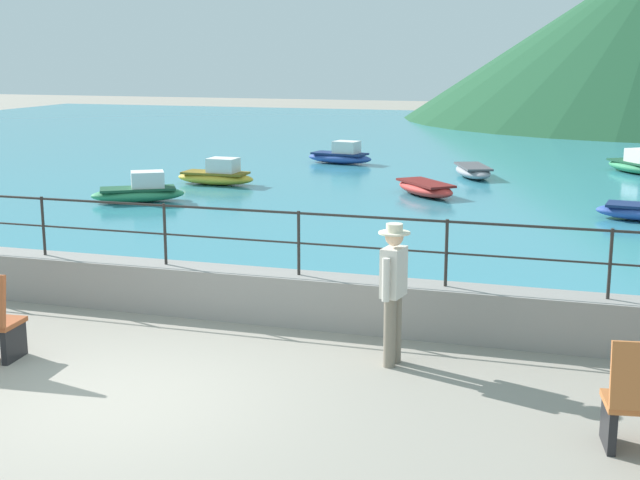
{
  "coord_description": "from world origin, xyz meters",
  "views": [
    {
      "loc": [
        4.77,
        -7.89,
        3.72
      ],
      "look_at": [
        1.18,
        3.7,
        1.1
      ],
      "focal_mm": 48.81,
      "sensor_mm": 36.0,
      "label": 1
    }
  ],
  "objects_px": {
    "person_walking": "(393,287)",
    "boat_6": "(217,175)",
    "boat_3": "(473,171)",
    "boat_2": "(425,188)",
    "boat_5": "(140,191)",
    "boat_0": "(636,164)",
    "boat_1": "(341,156)"
  },
  "relations": [
    {
      "from": "boat_3",
      "to": "boat_6",
      "type": "height_order",
      "value": "boat_6"
    },
    {
      "from": "boat_0",
      "to": "boat_5",
      "type": "xyz_separation_m",
      "value": [
        -12.09,
        -9.34,
        0.0
      ]
    },
    {
      "from": "boat_0",
      "to": "boat_5",
      "type": "bearing_deg",
      "value": -142.32
    },
    {
      "from": "person_walking",
      "to": "boat_6",
      "type": "bearing_deg",
      "value": 122.06
    },
    {
      "from": "boat_0",
      "to": "boat_1",
      "type": "bearing_deg",
      "value": -177.23
    },
    {
      "from": "boat_2",
      "to": "boat_3",
      "type": "distance_m",
      "value": 3.83
    },
    {
      "from": "person_walking",
      "to": "boat_0",
      "type": "relative_size",
      "value": 0.73
    },
    {
      "from": "person_walking",
      "to": "boat_2",
      "type": "height_order",
      "value": "person_walking"
    },
    {
      "from": "boat_5",
      "to": "boat_6",
      "type": "distance_m",
      "value": 3.3
    },
    {
      "from": "person_walking",
      "to": "boat_5",
      "type": "distance_m",
      "value": 12.67
    },
    {
      "from": "boat_2",
      "to": "boat_0",
      "type": "bearing_deg",
      "value": 48.98
    },
    {
      "from": "boat_1",
      "to": "boat_6",
      "type": "bearing_deg",
      "value": -109.9
    },
    {
      "from": "boat_3",
      "to": "boat_2",
      "type": "bearing_deg",
      "value": -101.21
    },
    {
      "from": "boat_1",
      "to": "boat_2",
      "type": "bearing_deg",
      "value": -55.77
    },
    {
      "from": "boat_1",
      "to": "boat_3",
      "type": "height_order",
      "value": "boat_1"
    },
    {
      "from": "person_walking",
      "to": "boat_3",
      "type": "relative_size",
      "value": 0.71
    },
    {
      "from": "person_walking",
      "to": "boat_5",
      "type": "height_order",
      "value": "person_walking"
    },
    {
      "from": "boat_1",
      "to": "boat_2",
      "type": "xyz_separation_m",
      "value": [
        3.94,
        -5.8,
        -0.07
      ]
    },
    {
      "from": "person_walking",
      "to": "boat_6",
      "type": "xyz_separation_m",
      "value": [
        -7.88,
        12.58,
        -0.65
      ]
    },
    {
      "from": "boat_3",
      "to": "boat_5",
      "type": "relative_size",
      "value": 1.01
    },
    {
      "from": "person_walking",
      "to": "boat_3",
      "type": "xyz_separation_m",
      "value": [
        -1.14,
        16.19,
        -0.72
      ]
    },
    {
      "from": "boat_0",
      "to": "boat_3",
      "type": "xyz_separation_m",
      "value": [
        -4.69,
        -2.49,
        -0.07
      ]
    },
    {
      "from": "boat_2",
      "to": "boat_3",
      "type": "bearing_deg",
      "value": 78.79
    },
    {
      "from": "boat_0",
      "to": "boat_6",
      "type": "bearing_deg",
      "value": -151.9
    },
    {
      "from": "boat_2",
      "to": "boat_5",
      "type": "distance_m",
      "value": 7.34
    },
    {
      "from": "person_walking",
      "to": "boat_0",
      "type": "bearing_deg",
      "value": 79.24
    },
    {
      "from": "boat_2",
      "to": "person_walking",
      "type": "bearing_deg",
      "value": -81.36
    },
    {
      "from": "boat_0",
      "to": "boat_1",
      "type": "xyz_separation_m",
      "value": [
        -9.38,
        -0.45,
        0.0
      ]
    },
    {
      "from": "boat_0",
      "to": "boat_3",
      "type": "relative_size",
      "value": 0.97
    },
    {
      "from": "boat_2",
      "to": "boat_5",
      "type": "xyz_separation_m",
      "value": [
        -6.65,
        -3.09,
        0.07
      ]
    },
    {
      "from": "boat_0",
      "to": "boat_2",
      "type": "distance_m",
      "value": 8.28
    },
    {
      "from": "boat_3",
      "to": "boat_0",
      "type": "bearing_deg",
      "value": 27.99
    }
  ]
}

